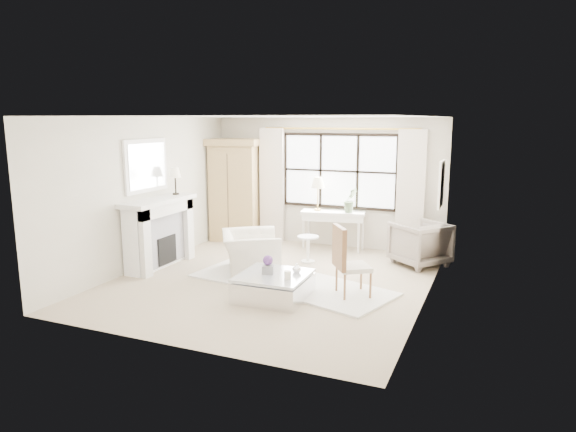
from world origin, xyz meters
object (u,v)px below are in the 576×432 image
at_px(armoire, 235,189).
at_px(coffee_table, 274,287).
at_px(club_armchair, 251,253).
at_px(console_table, 333,230).

relative_size(armoire, coffee_table, 2.18).
height_order(armoire, club_armchair, armoire).
relative_size(armoire, club_armchair, 2.04).
xyz_separation_m(armoire, console_table, (2.28, 0.03, -0.74)).
xyz_separation_m(console_table, club_armchair, (-0.82, -2.14, -0.04)).
bearing_deg(armoire, console_table, -9.16).
relative_size(armoire, console_table, 1.65).
distance_m(club_armchair, coffee_table, 1.41).
xyz_separation_m(armoire, coffee_table, (2.37, -3.17, -0.96)).
bearing_deg(coffee_table, club_armchair, 129.36).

